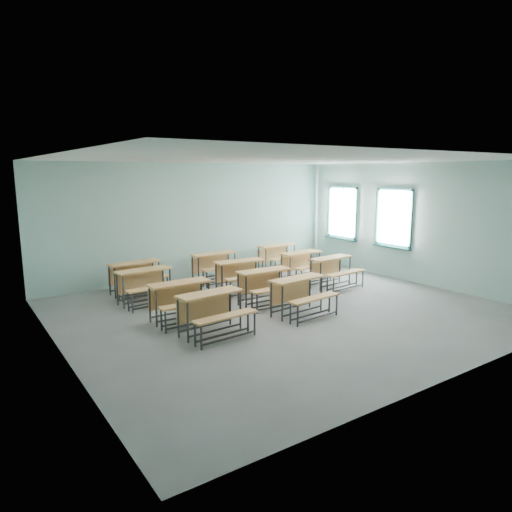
# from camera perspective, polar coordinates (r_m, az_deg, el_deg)

# --- Properties ---
(room) EXTENTS (9.04, 8.04, 3.24)m
(room) POSITION_cam_1_polar(r_m,az_deg,el_deg) (9.69, 3.88, 2.46)
(room) COLOR gray
(room) RESTS_ON ground
(desk_unit_r0c0) EXTENTS (1.31, 0.93, 0.78)m
(desk_unit_r0c0) POSITION_cam_1_polar(r_m,az_deg,el_deg) (8.36, -5.35, -6.40)
(desk_unit_r0c0) COLOR #C28346
(desk_unit_r0c0) RESTS_ON ground
(desk_unit_r0c1) EXTENTS (1.32, 0.95, 0.78)m
(desk_unit_r0c1) POSITION_cam_1_polar(r_m,az_deg,el_deg) (9.50, 5.62, -4.34)
(desk_unit_r0c1) COLOR #C28346
(desk_unit_r0c1) RESTS_ON ground
(desk_unit_r1c0) EXTENTS (1.25, 0.84, 0.78)m
(desk_unit_r1c0) POSITION_cam_1_polar(r_m,az_deg,el_deg) (9.19, -9.21, -4.92)
(desk_unit_r1c0) COLOR #C28346
(desk_unit_r1c0) RESTS_ON ground
(desk_unit_r1c1) EXTENTS (1.26, 0.86, 0.78)m
(desk_unit_r1c1) POSITION_cam_1_polar(r_m,az_deg,el_deg) (10.22, 1.31, -3.24)
(desk_unit_r1c1) COLOR #C28346
(desk_unit_r1c1) RESTS_ON ground
(desk_unit_r1c2) EXTENTS (1.32, 0.95, 0.78)m
(desk_unit_r1c2) POSITION_cam_1_polar(r_m,az_deg,el_deg) (11.92, 9.73, -1.42)
(desk_unit_r1c2) COLOR #C28346
(desk_unit_r1c2) RESTS_ON ground
(desk_unit_r2c0) EXTENTS (1.32, 0.94, 0.78)m
(desk_unit_r2c0) POSITION_cam_1_polar(r_m,az_deg,el_deg) (10.57, -13.56, -3.07)
(desk_unit_r2c0) COLOR #C28346
(desk_unit_r2c0) RESTS_ON ground
(desk_unit_r2c1) EXTENTS (1.30, 0.92, 0.78)m
(desk_unit_r2c1) POSITION_cam_1_polar(r_m,az_deg,el_deg) (11.30, -1.79, -1.91)
(desk_unit_r2c1) COLOR #C28346
(desk_unit_r2c1) RESTS_ON ground
(desk_unit_r2c2) EXTENTS (1.32, 0.95, 0.78)m
(desk_unit_r2c2) POSITION_cam_1_polar(r_m,az_deg,el_deg) (12.59, 6.00, -0.70)
(desk_unit_r2c2) COLOR #C28346
(desk_unit_r2c2) RESTS_ON ground
(desk_unit_r3c0) EXTENTS (1.30, 0.92, 0.78)m
(desk_unit_r3c0) POSITION_cam_1_polar(r_m,az_deg,el_deg) (11.48, -14.71, -2.07)
(desk_unit_r3c0) COLOR #C28346
(desk_unit_r3c0) RESTS_ON ground
(desk_unit_r3c1) EXTENTS (1.27, 0.87, 0.78)m
(desk_unit_r3c1) POSITION_cam_1_polar(r_m,az_deg,el_deg) (12.39, -5.01, -0.85)
(desk_unit_r3c1) COLOR #C28346
(desk_unit_r3c1) RESTS_ON ground
(desk_unit_r3c2) EXTENTS (1.30, 0.93, 0.78)m
(desk_unit_r3c2) POSITION_cam_1_polar(r_m,az_deg,el_deg) (13.77, 2.92, 0.31)
(desk_unit_r3c2) COLOR #C28346
(desk_unit_r3c2) RESTS_ON ground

